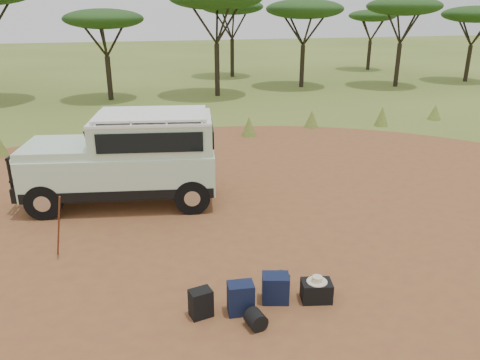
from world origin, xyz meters
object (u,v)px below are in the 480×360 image
object	(u,v)px
duffel_navy	(275,288)
walking_staff	(59,226)
backpack_navy	(241,298)
backpack_black	(201,303)
backpack_olive	(278,287)
safari_vehicle	(128,161)
hard_case	(316,291)

from	to	relation	value
duffel_navy	walking_staff	bearing A→B (deg)	160.85
walking_staff	backpack_navy	xyz separation A→B (m)	(2.94, -2.73, -0.43)
duffel_navy	backpack_black	bearing A→B (deg)	-161.12
backpack_olive	safari_vehicle	bearing A→B (deg)	93.55
walking_staff	duffel_navy	bearing A→B (deg)	-65.61
duffel_navy	hard_case	size ratio (longest dim) A/B	0.99
hard_case	backpack_black	bearing A→B (deg)	-169.89
backpack_black	backpack_navy	world-z (taller)	backpack_navy
walking_staff	backpack_navy	world-z (taller)	walking_staff
safari_vehicle	duffel_navy	distance (m)	5.64
backpack_black	hard_case	xyz separation A→B (m)	(1.99, -0.12, -0.06)
safari_vehicle	walking_staff	xyz separation A→B (m)	(-1.53, -2.60, -0.43)
backpack_olive	duffel_navy	world-z (taller)	duffel_navy
walking_staff	backpack_black	size ratio (longest dim) A/B	3.06
safari_vehicle	backpack_black	world-z (taller)	safari_vehicle
backpack_black	backpack_olive	world-z (taller)	backpack_black
backpack_navy	backpack_olive	size ratio (longest dim) A/B	1.18
safari_vehicle	hard_case	bearing A→B (deg)	-51.86
safari_vehicle	hard_case	world-z (taller)	safari_vehicle
backpack_navy	hard_case	distance (m)	1.35
walking_staff	hard_case	size ratio (longest dim) A/B	2.90
backpack_black	safari_vehicle	bearing A→B (deg)	87.30
backpack_olive	hard_case	size ratio (longest dim) A/B	0.92
duffel_navy	backpack_navy	bearing A→B (deg)	-150.69
backpack_navy	backpack_olive	distance (m)	0.76
backpack_black	hard_case	bearing A→B (deg)	-14.38
backpack_black	duffel_navy	bearing A→B (deg)	-8.61
safari_vehicle	backpack_navy	xyz separation A→B (m)	(1.41, -5.33, -0.86)
backpack_navy	duffel_navy	size ratio (longest dim) A/B	1.09
walking_staff	backpack_olive	distance (m)	4.47
hard_case	backpack_olive	bearing A→B (deg)	172.61
backpack_olive	backpack_black	bearing A→B (deg)	165.75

